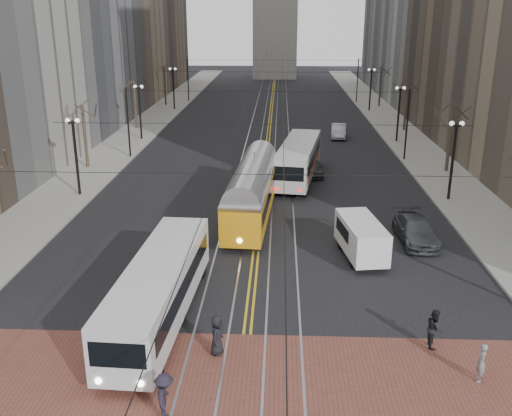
# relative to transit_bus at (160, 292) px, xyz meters

# --- Properties ---
(ground) EXTENTS (260.00, 260.00, 0.00)m
(ground) POSITION_rel_transit_bus_xyz_m (3.91, -0.06, -1.42)
(ground) COLOR black
(ground) RESTS_ON ground
(sidewalk_left) EXTENTS (5.00, 140.00, 0.15)m
(sidewalk_left) POSITION_rel_transit_bus_xyz_m (-11.09, 44.94, -1.35)
(sidewalk_left) COLOR gray
(sidewalk_left) RESTS_ON ground
(sidewalk_right) EXTENTS (5.00, 140.00, 0.15)m
(sidewalk_right) POSITION_rel_transit_bus_xyz_m (18.91, 44.94, -1.35)
(sidewalk_right) COLOR gray
(sidewalk_right) RESTS_ON ground
(crosswalk_band) EXTENTS (25.00, 6.00, 0.01)m
(crosswalk_band) POSITION_rel_transit_bus_xyz_m (3.91, -4.06, -1.42)
(crosswalk_band) COLOR brown
(crosswalk_band) RESTS_ON ground
(streetcar_rails) EXTENTS (4.80, 130.00, 0.02)m
(streetcar_rails) POSITION_rel_transit_bus_xyz_m (3.91, 44.94, -1.42)
(streetcar_rails) COLOR gray
(streetcar_rails) RESTS_ON ground
(centre_lines) EXTENTS (0.42, 130.00, 0.01)m
(centre_lines) POSITION_rel_transit_bus_xyz_m (3.91, 44.94, -1.41)
(centre_lines) COLOR gold
(centre_lines) RESTS_ON ground
(lamp_posts) EXTENTS (27.60, 57.20, 5.60)m
(lamp_posts) POSITION_rel_transit_bus_xyz_m (3.91, 28.69, 1.38)
(lamp_posts) COLOR black
(lamp_posts) RESTS_ON ground
(street_trees) EXTENTS (31.68, 53.28, 5.60)m
(street_trees) POSITION_rel_transit_bus_xyz_m (3.91, 35.19, 1.38)
(street_trees) COLOR #382D23
(street_trees) RESTS_ON ground
(trolley_wires) EXTENTS (25.96, 120.00, 6.60)m
(trolley_wires) POSITION_rel_transit_bus_xyz_m (3.91, 34.77, 2.35)
(trolley_wires) COLOR black
(trolley_wires) RESTS_ON ground
(transit_bus) EXTENTS (2.95, 11.49, 2.85)m
(transit_bus) POSITION_rel_transit_bus_xyz_m (0.00, 0.00, 0.00)
(transit_bus) COLOR silver
(transit_bus) RESTS_ON ground
(streetcar) EXTENTS (3.19, 13.06, 3.05)m
(streetcar) POSITION_rel_transit_bus_xyz_m (3.41, 13.83, 0.10)
(streetcar) COLOR orange
(streetcar) RESTS_ON ground
(rear_bus) EXTENTS (4.23, 11.93, 3.05)m
(rear_bus) POSITION_rel_transit_bus_xyz_m (6.75, 23.22, 0.10)
(rear_bus) COLOR #BABABA
(rear_bus) RESTS_ON ground
(cargo_van) EXTENTS (2.57, 5.08, 2.15)m
(cargo_van) POSITION_rel_transit_bus_xyz_m (9.82, 7.39, -0.35)
(cargo_van) COLOR white
(cargo_van) RESTS_ON ground
(sedan_grey) EXTENTS (2.10, 4.24, 1.39)m
(sedan_grey) POSITION_rel_transit_bus_xyz_m (7.91, 24.57, -0.73)
(sedan_grey) COLOR #3B3E42
(sedan_grey) RESTS_ON ground
(sedan_silver) EXTENTS (1.93, 4.55, 1.46)m
(sedan_silver) POSITION_rel_transit_bus_xyz_m (11.65, 40.05, -0.69)
(sedan_silver) COLOR #A2A6AA
(sedan_silver) RESTS_ON ground
(sedan_parked) EXTENTS (2.19, 5.04, 1.44)m
(sedan_parked) POSITION_rel_transit_bus_xyz_m (13.41, 9.89, -0.70)
(sedan_parked) COLOR #3B3F42
(sedan_parked) RESTS_ON ground
(pedestrian_a) EXTENTS (0.68, 0.91, 1.68)m
(pedestrian_a) POSITION_rel_transit_bus_xyz_m (2.79, -2.53, -0.57)
(pedestrian_a) COLOR black
(pedestrian_a) RESTS_ON crosswalk_band
(pedestrian_b) EXTENTS (0.47, 0.62, 1.53)m
(pedestrian_b) POSITION_rel_transit_bus_xyz_m (12.78, -3.90, -0.64)
(pedestrian_b) COLOR slate
(pedestrian_b) RESTS_ON crosswalk_band
(pedestrian_c) EXTENTS (0.71, 0.87, 1.66)m
(pedestrian_c) POSITION_rel_transit_bus_xyz_m (11.65, -1.61, -0.58)
(pedestrian_c) COLOR black
(pedestrian_c) RESTS_ON crosswalk_band
(pedestrian_d) EXTENTS (0.80, 1.22, 1.77)m
(pedestrian_d) POSITION_rel_transit_bus_xyz_m (1.48, -6.56, -0.52)
(pedestrian_d) COLOR black
(pedestrian_d) RESTS_ON crosswalk_band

